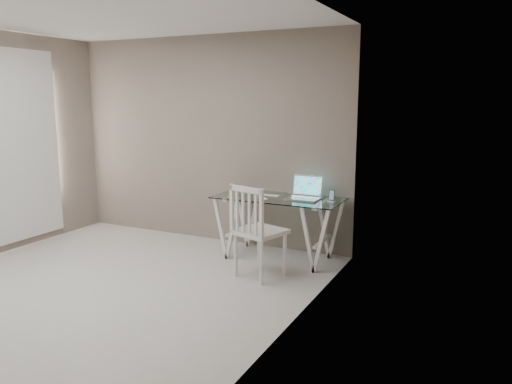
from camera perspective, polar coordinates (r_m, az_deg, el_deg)
room at (r=4.95m, az=-19.92°, el=7.97°), size 4.50×4.52×2.71m
desk at (r=5.95m, az=2.57°, el=-4.05°), size 1.50×0.70×0.75m
chair at (r=5.25m, az=-0.12°, el=-4.07°), size 0.58×0.58×1.01m
laptop at (r=5.83m, az=5.60°, el=-0.13°), size 0.37×0.32×0.26m
keyboard at (r=5.97m, az=1.52°, el=-0.38°), size 0.28×0.12×0.01m
mouse at (r=5.70m, az=0.89°, el=-0.79°), size 0.10×0.06×0.03m
phone_dock at (r=5.67m, az=8.62°, el=-0.75°), size 0.07×0.07×0.14m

